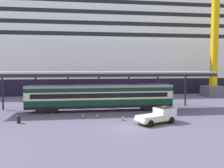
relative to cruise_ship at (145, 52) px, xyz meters
The scene contains 10 objects.
ground_plane 49.30m from the cruise_ship, 108.23° to the right, with size 400.00×400.00×0.00m, color slate.
cruise_ship is the anchor object (origin of this frame).
platform_canopy 38.18m from the cruise_ship, 116.64° to the right, with size 36.37×5.99×6.21m.
train_carriage 39.30m from the cruise_ship, 116.32° to the right, with size 22.76×2.81×4.11m.
service_truck 45.75m from the cruise_ship, 103.61° to the right, with size 5.58×3.90×2.02m.
traffic_cone_near 44.86m from the cruise_ship, 114.27° to the right, with size 0.36×0.36×0.72m.
traffic_cone_mid 45.29m from the cruise_ship, 109.50° to the right, with size 0.36×0.36×0.74m.
traffic_cone_far 45.20m from the cruise_ship, 116.91° to the right, with size 0.36×0.36×0.75m.
dockside_crane 22.79m from the cruise_ship, 58.08° to the right, with size 12.32×4.40×52.99m.
quay_bollard 50.68m from the cruise_ship, 124.04° to the right, with size 0.48×0.48×0.96m.
Camera 1 is at (-5.20, -25.30, 6.93)m, focal length 37.60 mm.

